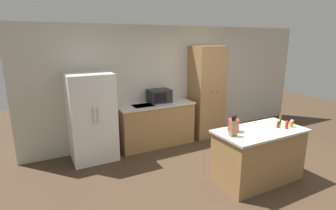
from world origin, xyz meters
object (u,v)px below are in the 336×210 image
pantry_cabinet (206,92)px  spice_bottle_tall_dark (280,124)px  spice_bottle_amber_oil (278,123)px  spice_bottle_pale_salt (292,124)px  kettle (234,125)px  spice_bottle_short_red (287,125)px  refrigerator (92,117)px  spice_bottle_orange_cap (278,125)px  spice_bottle_green_herb (280,119)px  microwave (159,96)px  knife_block (233,128)px

pantry_cabinet → spice_bottle_tall_dark: bearing=-92.1°
spice_bottle_tall_dark → spice_bottle_amber_oil: size_ratio=1.10×
spice_bottle_pale_salt → kettle: kettle is taller
spice_bottle_short_red → refrigerator: bearing=139.4°
pantry_cabinet → spice_bottle_orange_cap: bearing=-94.2°
spice_bottle_pale_salt → refrigerator: bearing=141.0°
refrigerator → spice_bottle_amber_oil: bearing=-37.7°
refrigerator → spice_bottle_green_herb: (2.77, -2.04, 0.12)m
microwave → spice_bottle_tall_dark: microwave is taller
microwave → kettle: size_ratio=2.20×
microwave → spice_bottle_short_red: microwave is taller
spice_bottle_amber_oil → kettle: kettle is taller
spice_bottle_amber_oil → spice_bottle_pale_salt: spice_bottle_pale_salt is taller
microwave → spice_bottle_amber_oil: bearing=-62.4°
kettle → spice_bottle_pale_salt: bearing=-16.8°
microwave → kettle: microwave is taller
refrigerator → pantry_cabinet: 2.74m
spice_bottle_amber_oil → spice_bottle_pale_salt: size_ratio=0.67×
pantry_cabinet → spice_bottle_orange_cap: size_ratio=22.67×
spice_bottle_amber_oil → spice_bottle_orange_cap: size_ratio=0.87×
refrigerator → spice_bottle_orange_cap: bearing=-40.1°
spice_bottle_green_herb → knife_block: bearing=-176.3°
spice_bottle_green_herb → spice_bottle_pale_salt: size_ratio=1.42×
spice_bottle_green_herb → spice_bottle_pale_salt: (0.01, -0.21, -0.02)m
pantry_cabinet → microwave: size_ratio=4.45×
knife_block → refrigerator: bearing=127.9°
refrigerator → knife_block: size_ratio=5.15×
spice_bottle_tall_dark → spice_bottle_short_red: spice_bottle_short_red is taller
spice_bottle_orange_cap → microwave: bearing=114.3°
spice_bottle_orange_cap → kettle: (-0.78, 0.21, 0.05)m
spice_bottle_amber_oil → kettle: bearing=172.3°
refrigerator → knife_block: bearing=-52.1°
spice_bottle_amber_oil → kettle: 0.90m
spice_bottle_short_red → kettle: kettle is taller
spice_bottle_amber_oil → spice_bottle_orange_cap: (-0.11, -0.09, 0.01)m
pantry_cabinet → kettle: 2.23m
spice_bottle_tall_dark → spice_bottle_amber_oil: spice_bottle_tall_dark is taller
refrigerator → spice_bottle_short_red: size_ratio=12.81×
spice_bottle_amber_oil → spice_bottle_green_herb: (0.09, 0.03, 0.04)m
spice_bottle_short_red → spice_bottle_green_herb: (0.12, 0.23, 0.02)m
knife_block → spice_bottle_tall_dark: bearing=-0.8°
knife_block → spice_bottle_amber_oil: 1.04m
pantry_cabinet → knife_block: size_ratio=6.55×
pantry_cabinet → spice_bottle_short_red: (-0.09, -2.33, -0.13)m
kettle → spice_bottle_tall_dark: bearing=-11.5°
spice_bottle_short_red → spice_bottle_amber_oil: bearing=79.6°
spice_bottle_tall_dark → spice_bottle_amber_oil: bearing=59.9°
microwave → spice_bottle_short_red: (1.13, -2.42, -0.14)m
microwave → kettle: 2.13m
knife_block → spice_bottle_green_herb: bearing=3.7°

